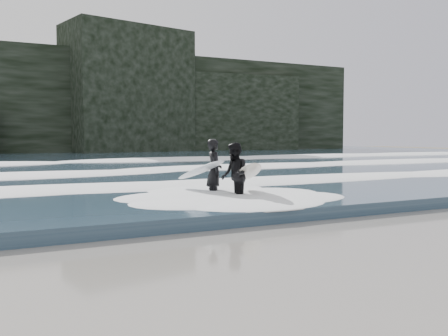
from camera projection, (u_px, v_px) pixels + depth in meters
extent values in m
plane|color=olive|center=(349.00, 260.00, 7.47)|extent=(120.00, 120.00, 0.00)
cube|color=#2A4052|center=(56.00, 161.00, 33.28)|extent=(90.00, 52.00, 0.30)
cube|color=black|center=(29.00, 103.00, 48.11)|extent=(70.00, 9.00, 10.00)
ellipsoid|color=white|center=(154.00, 183.00, 15.46)|extent=(60.00, 3.20, 0.20)
ellipsoid|color=white|center=(101.00, 169.00, 21.69)|extent=(60.00, 4.00, 0.24)
ellipsoid|color=white|center=(66.00, 159.00, 29.70)|extent=(60.00, 4.80, 0.30)
imported|color=black|center=(214.00, 171.00, 13.83)|extent=(0.59, 0.74, 1.77)
ellipsoid|color=silver|center=(200.00, 170.00, 13.70)|extent=(0.98, 2.14, 0.74)
imported|color=black|center=(234.00, 175.00, 12.90)|extent=(0.84, 0.97, 1.69)
ellipsoid|color=silver|center=(248.00, 172.00, 13.09)|extent=(1.27, 2.17, 0.70)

